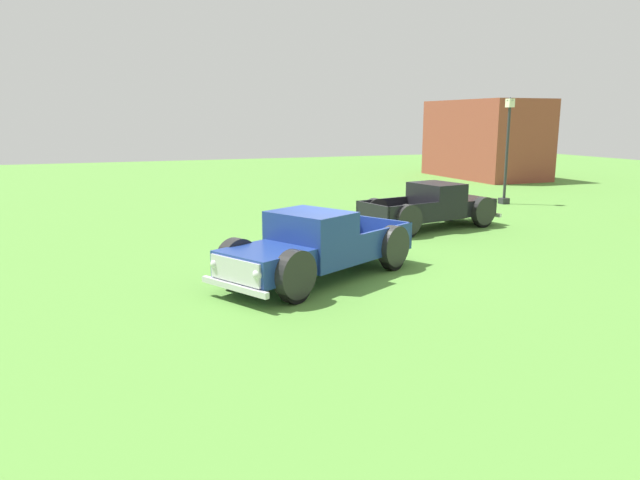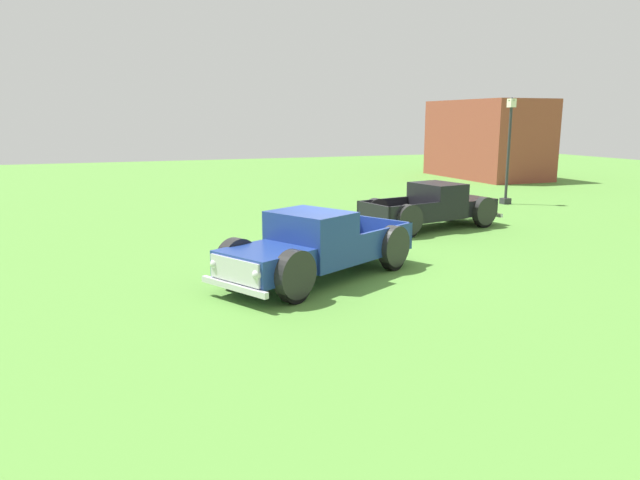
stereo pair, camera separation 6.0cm
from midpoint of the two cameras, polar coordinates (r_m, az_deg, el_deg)
ground_plane at (r=14.70m, az=1.99°, el=-2.64°), size 80.00×80.00×0.00m
pickup_truck_foreground at (r=13.25m, az=-1.20°, el=-0.84°), size 4.07×5.47×1.60m
pickup_truck_behind_left at (r=20.30m, az=11.24°, el=3.23°), size 2.73×5.21×1.52m
lamp_post_near at (r=26.60m, az=17.66°, el=8.45°), size 0.36×0.36×4.53m
brick_pavilion at (r=38.48m, az=15.69°, el=9.41°), size 7.88×4.23×4.75m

